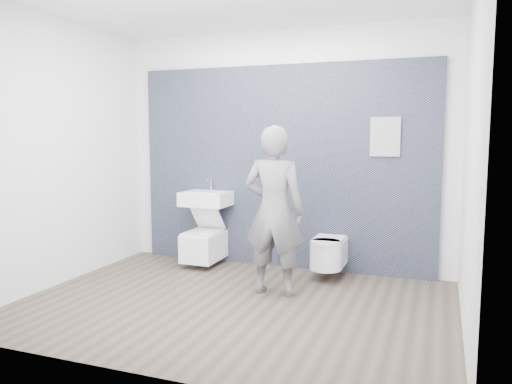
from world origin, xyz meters
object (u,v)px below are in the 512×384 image
at_px(washbasin, 206,198).
at_px(visitor, 274,211).
at_px(toilet_square, 204,244).
at_px(toilet_rounded, 328,253).

relative_size(washbasin, visitor, 0.34).
height_order(toilet_square, toilet_rounded, toilet_square).
distance_m(toilet_square, visitor, 1.47).
bearing_deg(visitor, toilet_rounded, -121.22).
bearing_deg(toilet_square, washbasin, 90.00).
xyz_separation_m(washbasin, visitor, (1.14, -0.79, 0.02)).
height_order(toilet_square, visitor, visitor).
relative_size(washbasin, toilet_square, 0.83).
distance_m(toilet_square, toilet_rounded, 1.53).
bearing_deg(toilet_square, visitor, -32.38).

